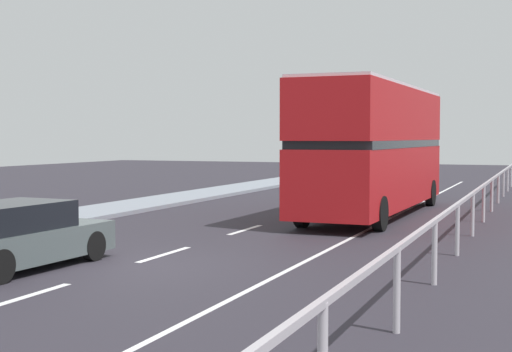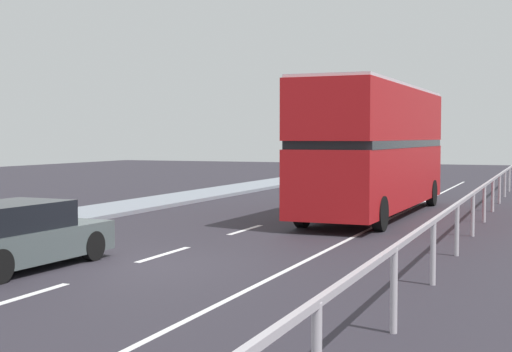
% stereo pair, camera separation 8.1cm
% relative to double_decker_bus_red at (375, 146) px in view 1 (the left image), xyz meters
% --- Properties ---
extents(ground_plane, '(75.36, 120.00, 0.10)m').
position_rel_double_decker_bus_red_xyz_m(ground_plane, '(-2.56, -11.48, -2.39)').
color(ground_plane, '#2C2831').
extents(lane_paint_markings, '(3.39, 46.00, 0.01)m').
position_rel_double_decker_bus_red_xyz_m(lane_paint_markings, '(-0.63, -2.63, -2.34)').
color(lane_paint_markings, silver).
rests_on(lane_paint_markings, ground).
extents(bridge_side_railing, '(0.10, 42.00, 1.20)m').
position_rel_double_decker_bus_red_xyz_m(bridge_side_railing, '(3.61, -2.48, -1.38)').
color(bridge_side_railing, '#B7B0B8').
rests_on(bridge_side_railing, ground).
extents(double_decker_bus_red, '(2.78, 11.41, 4.37)m').
position_rel_double_decker_bus_red_xyz_m(double_decker_bus_red, '(0.00, 0.00, 0.00)').
color(double_decker_bus_red, '#B41518').
rests_on(double_decker_bus_red, ground).
extents(hatchback_car_near, '(2.00, 4.25, 1.35)m').
position_rel_double_decker_bus_red_xyz_m(hatchback_car_near, '(-4.46, -12.71, -1.69)').
color(hatchback_car_near, '#485253').
rests_on(hatchback_car_near, ground).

